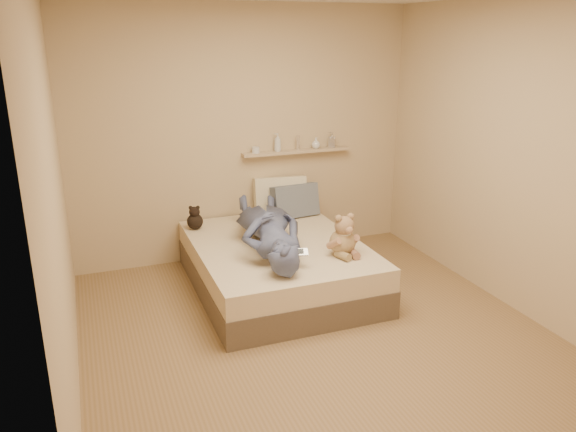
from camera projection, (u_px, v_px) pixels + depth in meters
name	position (u px, v px, depth m)	size (l,w,h in m)	color
room	(319.00, 177.00, 4.10)	(3.80, 3.80, 3.80)	olive
bed	(277.00, 266.00, 5.26)	(1.50, 1.90, 0.45)	brown
game_console	(299.00, 252.00, 4.61)	(0.17, 0.10, 0.05)	#B5B7BC
teddy_bear	(344.00, 238.00, 4.87)	(0.31, 0.30, 0.38)	tan
dark_plush	(195.00, 219.00, 5.53)	(0.16, 0.16, 0.24)	black
pillow_cream	(280.00, 196.00, 5.98)	(0.55, 0.16, 0.40)	beige
pillow_grey	(295.00, 201.00, 5.90)	(0.50, 0.14, 0.34)	slate
person	(269.00, 229.00, 5.02)	(0.56, 1.53, 0.37)	#4F587C
wall_shelf	(297.00, 151.00, 5.98)	(1.20, 0.12, 0.03)	tan
shelf_bottles	(302.00, 143.00, 5.97)	(0.96, 0.10, 0.19)	silver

